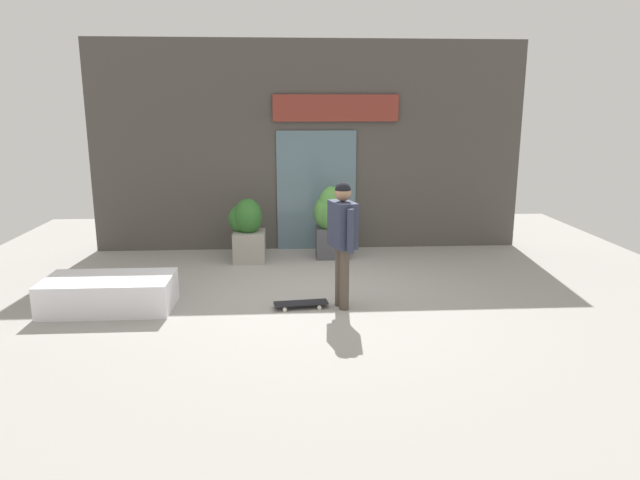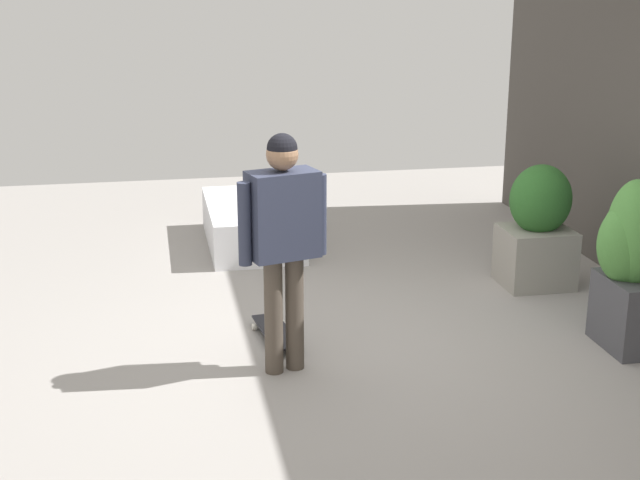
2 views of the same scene
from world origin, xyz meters
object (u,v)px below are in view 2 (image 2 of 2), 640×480
Objects in this scene: skateboarder at (283,228)px; planter_box_right at (633,258)px; planter_box_left at (539,222)px; skateboard at (276,332)px.

skateboarder is 2.61m from planter_box_right.
planter_box_right is at bearing 3.05° from planter_box_left.
skateboarder reaches higher than skateboard.
skateboard is at bearing -16.62° from skateboarder.
planter_box_right is (1.46, 0.08, 0.12)m from planter_box_left.
planter_box_left is at bearing -176.95° from planter_box_right.
planter_box_right reaches higher than skateboard.
planter_box_right is (0.05, 2.59, -0.35)m from skateboarder.
skateboarder is 2.28× the size of skateboard.
planter_box_right is at bearing -109.69° from skateboard.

